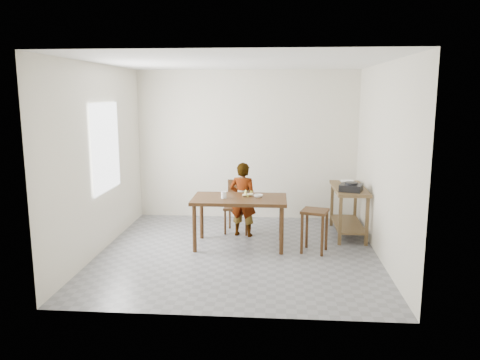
# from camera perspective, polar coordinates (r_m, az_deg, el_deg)

# --- Properties ---
(floor) EXTENTS (4.00, 4.00, 0.04)m
(floor) POSITION_cam_1_polar(r_m,az_deg,el_deg) (6.91, -0.26, -8.96)
(floor) COLOR slate
(floor) RESTS_ON ground
(ceiling) EXTENTS (4.00, 4.00, 0.04)m
(ceiling) POSITION_cam_1_polar(r_m,az_deg,el_deg) (6.53, -0.28, 14.36)
(ceiling) COLOR white
(ceiling) RESTS_ON wall_back
(wall_back) EXTENTS (4.00, 0.04, 2.70)m
(wall_back) POSITION_cam_1_polar(r_m,az_deg,el_deg) (8.58, 0.84, 4.27)
(wall_back) COLOR silver
(wall_back) RESTS_ON ground
(wall_front) EXTENTS (4.00, 0.04, 2.70)m
(wall_front) POSITION_cam_1_polar(r_m,az_deg,el_deg) (4.60, -2.33, -1.19)
(wall_front) COLOR silver
(wall_front) RESTS_ON ground
(wall_left) EXTENTS (0.04, 4.00, 2.70)m
(wall_left) POSITION_cam_1_polar(r_m,az_deg,el_deg) (7.04, -16.91, 2.44)
(wall_left) COLOR silver
(wall_left) RESTS_ON ground
(wall_right) EXTENTS (0.04, 4.00, 2.70)m
(wall_right) POSITION_cam_1_polar(r_m,az_deg,el_deg) (6.72, 17.17, 2.07)
(wall_right) COLOR silver
(wall_right) RESTS_ON ground
(window_pane) EXTENTS (0.02, 1.10, 1.30)m
(window_pane) POSITION_cam_1_polar(r_m,az_deg,el_deg) (7.19, -16.03, 3.85)
(window_pane) COLOR white
(window_pane) RESTS_ON wall_left
(dining_table) EXTENTS (1.40, 0.80, 0.75)m
(dining_table) POSITION_cam_1_polar(r_m,az_deg,el_deg) (7.07, -0.06, -5.13)
(dining_table) COLOR #3C2310
(dining_table) RESTS_ON floor
(prep_counter) EXTENTS (0.50, 1.20, 0.80)m
(prep_counter) POSITION_cam_1_polar(r_m,az_deg,el_deg) (7.81, 13.05, -3.71)
(prep_counter) COLOR brown
(prep_counter) RESTS_ON floor
(child) EXTENTS (0.49, 0.38, 1.21)m
(child) POSITION_cam_1_polar(r_m,az_deg,el_deg) (7.53, 0.36, -2.38)
(child) COLOR silver
(child) RESTS_ON floor
(dining_chair) EXTENTS (0.46, 0.46, 0.85)m
(dining_chair) POSITION_cam_1_polar(r_m,az_deg,el_deg) (7.76, -0.27, -3.33)
(dining_chair) COLOR #3C2310
(dining_chair) RESTS_ON floor
(stool) EXTENTS (0.45, 0.45, 0.63)m
(stool) POSITION_cam_1_polar(r_m,az_deg,el_deg) (6.91, 9.05, -6.15)
(stool) COLOR #3C2310
(stool) RESTS_ON floor
(glass_tumbler) EXTENTS (0.09, 0.09, 0.10)m
(glass_tumbler) POSITION_cam_1_polar(r_m,az_deg,el_deg) (6.94, -1.99, -1.83)
(glass_tumbler) COLOR white
(glass_tumbler) RESTS_ON dining_table
(small_bowl) EXTENTS (0.15, 0.15, 0.04)m
(small_bowl) POSITION_cam_1_polar(r_m,az_deg,el_deg) (7.00, 2.24, -1.95)
(small_bowl) COLOR white
(small_bowl) RESTS_ON dining_table
(banana) EXTENTS (0.19, 0.15, 0.06)m
(banana) POSITION_cam_1_polar(r_m,az_deg,el_deg) (7.06, 0.94, -1.77)
(banana) COLOR #DEC054
(banana) RESTS_ON dining_table
(serving_bowl) EXTENTS (0.26, 0.26, 0.06)m
(serving_bowl) POSITION_cam_1_polar(r_m,az_deg,el_deg) (7.95, 12.91, -0.29)
(serving_bowl) COLOR white
(serving_bowl) RESTS_ON prep_counter
(gas_burner) EXTENTS (0.41, 0.41, 0.11)m
(gas_burner) POSITION_cam_1_polar(r_m,az_deg,el_deg) (7.40, 13.39, -0.91)
(gas_burner) COLOR black
(gas_burner) RESTS_ON prep_counter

